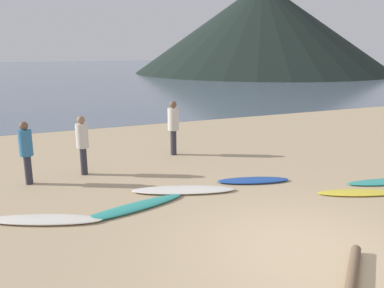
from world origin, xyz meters
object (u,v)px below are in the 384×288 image
at_px(surfboard_1, 132,208).
at_px(driftwood_log, 352,275).
at_px(person_1, 26,148).
at_px(person_2, 82,140).
at_px(surfboard_2, 183,190).
at_px(surfboard_0, 45,220).
at_px(surfboard_3, 253,180).
at_px(surfboard_4, 358,193).
at_px(person_0, 173,123).

xyz_separation_m(surfboard_1, driftwood_log, (2.37, -3.94, 0.04)).
bearing_deg(person_1, person_2, -38.66).
bearing_deg(surfboard_2, surfboard_0, -151.24).
bearing_deg(surfboard_1, surfboard_3, -5.77).
distance_m(surfboard_3, person_2, 4.77).
distance_m(surfboard_1, driftwood_log, 4.60).
relative_size(surfboard_0, surfboard_4, 1.17).
height_order(surfboard_3, person_0, person_0).
bearing_deg(person_1, surfboard_2, -79.80).
height_order(surfboard_0, surfboard_3, surfboard_0).
height_order(surfboard_0, surfboard_4, surfboard_0).
height_order(surfboard_4, person_2, person_2).
height_order(surfboard_3, person_2, person_2).
height_order(surfboard_0, driftwood_log, driftwood_log).
height_order(surfboard_1, surfboard_2, surfboard_2).
xyz_separation_m(surfboard_3, driftwood_log, (-1.03, -4.45, 0.04)).
distance_m(surfboard_1, person_0, 4.72).
xyz_separation_m(surfboard_2, person_2, (-2.03, 2.36, 0.93)).
xyz_separation_m(surfboard_0, surfboard_2, (3.24, 0.48, -0.00)).
distance_m(surfboard_3, person_0, 3.68).
height_order(surfboard_3, surfboard_4, surfboard_3).
bearing_deg(surfboard_3, person_1, 175.74).
bearing_deg(person_0, surfboard_3, 127.68).
bearing_deg(driftwood_log, person_1, 123.60).
height_order(surfboard_2, person_0, person_0).
bearing_deg(surfboard_4, surfboard_3, 158.03).
relative_size(surfboard_0, driftwood_log, 1.35).
bearing_deg(surfboard_2, person_1, 168.97).
bearing_deg(surfboard_2, surfboard_4, -4.98).
bearing_deg(surfboard_4, person_2, 165.72).
bearing_deg(person_1, surfboard_3, -70.24).
bearing_deg(person_2, person_1, 171.60).
bearing_deg(surfboard_2, person_0, 93.66).
height_order(surfboard_4, person_1, person_1).
bearing_deg(person_2, person_0, -0.27).
bearing_deg(surfboard_3, surfboard_1, -153.86).
height_order(person_0, driftwood_log, person_0).
distance_m(surfboard_4, person_1, 8.36).
bearing_deg(person_2, surfboard_1, -96.65).
bearing_deg(person_1, person_0, -33.08).
bearing_deg(surfboard_0, surfboard_4, 12.41).
bearing_deg(person_0, person_2, 39.77).
xyz_separation_m(surfboard_2, surfboard_3, (1.96, -0.06, -0.00)).
height_order(surfboard_2, person_1, person_1).
xyz_separation_m(surfboard_0, person_1, (-0.23, 2.59, 0.92)).
distance_m(surfboard_1, surfboard_4, 5.43).
height_order(person_1, driftwood_log, person_1).
relative_size(surfboard_0, surfboard_1, 0.91).
bearing_deg(surfboard_4, surfboard_2, 175.82).
bearing_deg(person_0, surfboard_2, 95.20).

